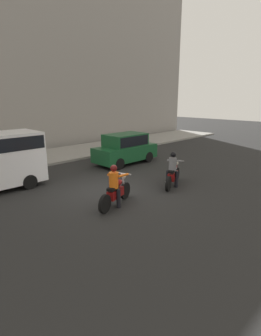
# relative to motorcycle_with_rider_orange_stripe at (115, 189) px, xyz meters

# --- Properties ---
(ground_plane) EXTENTS (80.00, 80.00, 0.00)m
(ground_plane) POSITION_rel_motorcycle_with_rider_orange_stripe_xyz_m (0.68, 1.33, -0.64)
(ground_plane) COLOR black
(sidewalk_slab) EXTENTS (40.00, 4.40, 0.14)m
(sidewalk_slab) POSITION_rel_motorcycle_with_rider_orange_stripe_xyz_m (0.68, 9.33, -0.57)
(sidewalk_slab) COLOR gray
(sidewalk_slab) RESTS_ON ground_plane
(motorcycle_with_rider_orange_stripe) EXTENTS (2.11, 0.94, 1.57)m
(motorcycle_with_rider_orange_stripe) POSITION_rel_motorcycle_with_rider_orange_stripe_xyz_m (0.00, 0.00, 0.00)
(motorcycle_with_rider_orange_stripe) COLOR black
(motorcycle_with_rider_orange_stripe) RESTS_ON ground_plane
(motorcycle_with_rider_gray) EXTENTS (2.10, 1.05, 1.59)m
(motorcycle_with_rider_gray) POSITION_rel_motorcycle_with_rider_orange_stripe_xyz_m (3.36, -0.12, 0.01)
(motorcycle_with_rider_gray) COLOR black
(motorcycle_with_rider_gray) RESTS_ON ground_plane
(parked_hatchback_forest_green) EXTENTS (3.96, 1.76, 1.80)m
(parked_hatchback_forest_green) POSITION_rel_motorcycle_with_rider_orange_stripe_xyz_m (4.82, 4.46, 0.29)
(parked_hatchback_forest_green) COLOR #164C28
(parked_hatchback_forest_green) RESTS_ON ground_plane
(pedestrian_bystander) EXTENTS (0.34, 0.34, 1.61)m
(pedestrian_bystander) POSITION_rel_motorcycle_with_rider_orange_stripe_xyz_m (0.47, 9.01, 0.43)
(pedestrian_bystander) COLOR black
(pedestrian_bystander) RESTS_ON sidewalk_slab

